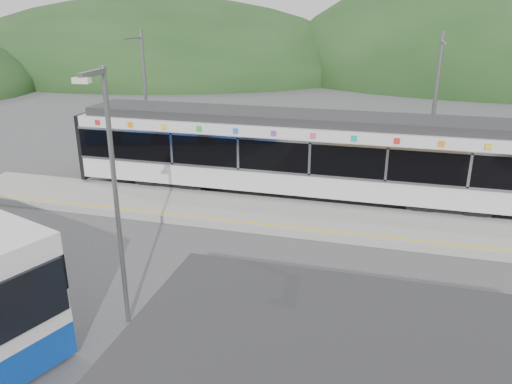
# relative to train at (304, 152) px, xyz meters

# --- Properties ---
(ground) EXTENTS (120.00, 120.00, 0.00)m
(ground) POSITION_rel_train_xyz_m (-1.72, -6.00, -2.06)
(ground) COLOR #4C4C4F
(ground) RESTS_ON ground
(hills) EXTENTS (146.00, 149.00, 26.00)m
(hills) POSITION_rel_train_xyz_m (4.47, -0.71, -2.06)
(hills) COLOR #1E3D19
(hills) RESTS_ON ground
(platform) EXTENTS (26.00, 3.20, 0.30)m
(platform) POSITION_rel_train_xyz_m (-1.72, -2.70, -1.91)
(platform) COLOR #9E9E99
(platform) RESTS_ON ground
(yellow_line) EXTENTS (26.00, 0.10, 0.01)m
(yellow_line) POSITION_rel_train_xyz_m (-1.72, -4.00, -1.76)
(yellow_line) COLOR yellow
(yellow_line) RESTS_ON platform
(train) EXTENTS (20.44, 3.01, 3.74)m
(train) POSITION_rel_train_xyz_m (0.00, 0.00, 0.00)
(train) COLOR black
(train) RESTS_ON ground
(catenary_mast_west) EXTENTS (0.18, 1.80, 7.00)m
(catenary_mast_west) POSITION_rel_train_xyz_m (-8.72, 2.56, 1.58)
(catenary_mast_west) COLOR slate
(catenary_mast_west) RESTS_ON ground
(catenary_mast_east) EXTENTS (0.18, 1.80, 7.00)m
(catenary_mast_east) POSITION_rel_train_xyz_m (5.28, 2.56, 1.58)
(catenary_mast_east) COLOR slate
(catenary_mast_east) RESTS_ON ground
(lamp_post) EXTENTS (0.37, 1.16, 6.65)m
(lamp_post) POSITION_rel_train_xyz_m (-2.78, -10.71, 1.89)
(lamp_post) COLOR slate
(lamp_post) RESTS_ON ground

